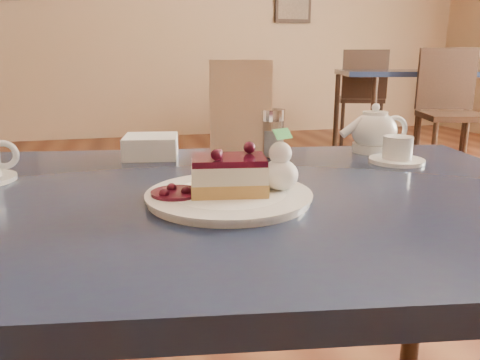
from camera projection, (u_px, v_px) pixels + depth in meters
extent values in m
cube|color=tan|center=(141.00, 4.00, 5.23)|extent=(8.00, 0.02, 3.00)
cube|color=#162134|center=(227.00, 203.00, 0.77)|extent=(1.23, 0.92, 0.04)
cylinder|color=black|center=(8.00, 309.00, 1.12)|extent=(0.05, 0.05, 0.67)
cylinder|color=black|center=(416.00, 290.00, 1.21)|extent=(0.05, 0.05, 0.67)
cylinder|color=white|center=(229.00, 196.00, 0.72)|extent=(0.25, 0.25, 0.01)
cube|color=#E1B55A|center=(229.00, 186.00, 0.71)|extent=(0.12, 0.10, 0.02)
cube|color=silver|center=(229.00, 171.00, 0.71)|extent=(0.12, 0.09, 0.03)
cube|color=#44061B|center=(229.00, 160.00, 0.70)|extent=(0.12, 0.09, 0.01)
ellipsoid|color=white|center=(280.00, 175.00, 0.72)|extent=(0.06, 0.06, 0.05)
cylinder|color=#44061B|center=(176.00, 193.00, 0.70)|extent=(0.08, 0.08, 0.01)
torus|color=white|center=(3.00, 155.00, 0.83)|extent=(0.05, 0.01, 0.05)
cylinder|color=white|center=(397.00, 161.00, 0.97)|extent=(0.11, 0.11, 0.01)
cylinder|color=white|center=(398.00, 148.00, 0.97)|extent=(0.06, 0.06, 0.05)
ellipsoid|color=white|center=(374.00, 133.00, 1.07)|extent=(0.10, 0.10, 0.09)
cylinder|color=white|center=(376.00, 111.00, 1.06)|extent=(0.06, 0.06, 0.01)
cylinder|color=white|center=(345.00, 134.00, 1.06)|extent=(0.06, 0.02, 0.05)
cube|color=beige|center=(241.00, 110.00, 1.01)|extent=(0.13, 0.05, 0.21)
cylinder|color=white|center=(272.00, 138.00, 1.03)|extent=(0.05, 0.05, 0.08)
cylinder|color=silver|center=(272.00, 115.00, 1.01)|extent=(0.06, 0.06, 0.02)
cube|color=white|center=(151.00, 146.00, 1.02)|extent=(0.13, 0.13, 0.05)
cube|color=#162134|center=(401.00, 73.00, 4.21)|extent=(1.28, 1.14, 0.04)
cylinder|color=black|center=(372.00, 124.00, 3.88)|extent=(0.05, 0.05, 0.76)
cylinder|color=black|center=(465.00, 121.00, 4.10)|extent=(0.05, 0.05, 0.76)
cylinder|color=black|center=(336.00, 115.00, 4.53)|extent=(0.05, 0.05, 0.76)
cylinder|color=black|center=(418.00, 112.00, 4.74)|extent=(0.05, 0.05, 0.76)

